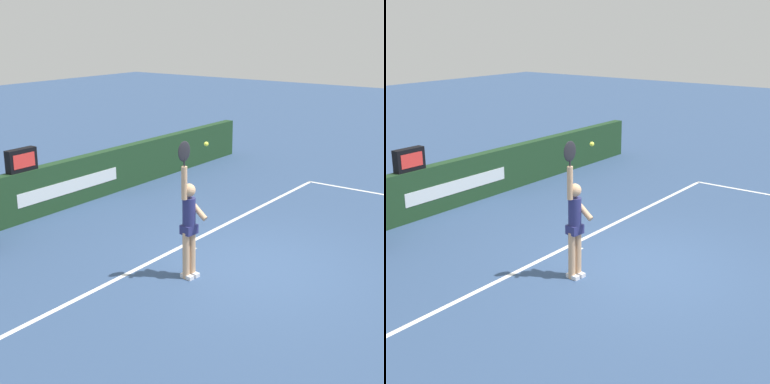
# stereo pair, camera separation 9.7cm
# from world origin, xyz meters

# --- Properties ---
(ground_plane) EXTENTS (60.00, 60.00, 0.00)m
(ground_plane) POSITION_xyz_m (0.00, 0.00, 0.00)
(ground_plane) COLOR #334C75
(court_lines) EXTENTS (11.65, 5.63, 0.00)m
(court_lines) POSITION_xyz_m (0.00, -1.04, 0.00)
(court_lines) COLOR white
(court_lines) RESTS_ON ground
(back_wall) EXTENTS (14.81, 0.28, 1.12)m
(back_wall) POSITION_xyz_m (0.00, 5.44, 0.56)
(back_wall) COLOR #1C3C20
(back_wall) RESTS_ON ground
(speed_display) EXTENTS (0.71, 0.21, 0.50)m
(speed_display) POSITION_xyz_m (-0.88, 5.44, 1.37)
(speed_display) COLOR black
(speed_display) RESTS_ON back_wall
(tennis_player) EXTENTS (0.43, 0.48, 2.41)m
(tennis_player) POSITION_xyz_m (-1.07, 0.77, 1.00)
(tennis_player) COLOR tan
(tennis_player) RESTS_ON ground
(tennis_ball) EXTENTS (0.07, 0.07, 0.07)m
(tennis_ball) POSITION_xyz_m (-1.07, 0.43, 2.39)
(tennis_ball) COLOR #CADA39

